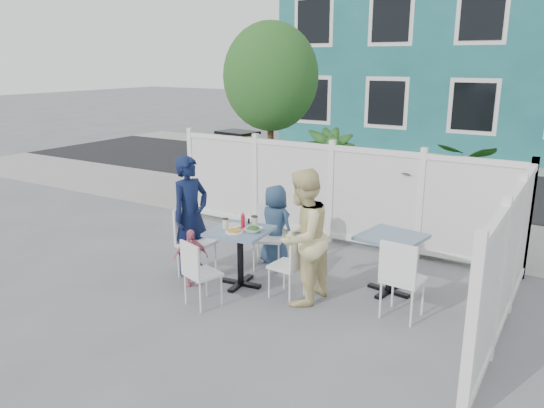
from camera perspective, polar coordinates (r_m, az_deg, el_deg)
The scene contains 30 objects.
ground at distance 6.94m, azimuth -3.22°, elevation -9.44°, with size 80.00×80.00×0.00m, color slate.
near_sidewalk at distance 10.09m, azimuth 9.12°, elevation -1.60°, with size 24.00×2.60×0.01m, color gray.
street at distance 13.49m, azimuth 15.18°, elevation 2.31°, with size 24.00×5.00×0.01m, color black.
far_sidewalk at distance 16.43m, azimuth 18.31°, elevation 4.33°, with size 24.00×1.60×0.01m, color gray.
building at distance 19.60m, azimuth 20.03°, elevation 14.67°, with size 11.00×6.00×6.00m.
fence_back at distance 8.61m, azimuth 6.36°, elevation 0.94°, with size 5.86×0.08×1.60m.
fence_right at distance 6.17m, azimuth 23.90°, elevation -6.13°, with size 0.08×3.66×1.60m.
tree at distance 9.95m, azimuth -0.16°, elevation 13.49°, with size 1.80×1.62×3.59m.
utility_cabinet at distance 11.43m, azimuth -3.67°, elevation 4.09°, with size 0.74×0.53×1.38m, color gold.
potted_shrub_a at distance 9.37m, azimuth 5.93°, elevation 2.70°, with size 0.98×0.98×1.75m, color #1E4F1B.
potted_shrub_b at distance 8.61m, azimuth 18.25°, elevation 0.91°, with size 1.58×1.37×1.76m, color #1E4F1B.
main_table at distance 6.93m, azimuth -3.45°, elevation -4.13°, with size 0.81×0.81×0.77m.
spare_table at distance 6.87m, azimuth 12.68°, elevation -4.71°, with size 0.83×0.83×0.77m.
chair_left at distance 7.36m, azimuth -8.66°, elevation -3.43°, with size 0.44×0.45×0.96m.
chair_right at distance 6.59m, azimuth 2.15°, elevation -6.13°, with size 0.40×0.42×0.85m.
chair_back at distance 7.60m, azimuth -0.33°, elevation -2.92°, with size 0.53×0.52×0.91m.
chair_near at distance 6.43m, azimuth -8.02°, elevation -6.95°, with size 0.47×0.46×0.83m.
chair_spare at distance 6.21m, azimuth 13.68°, elevation -7.36°, with size 0.46×0.45×0.96m.
man at distance 7.38m, azimuth -8.76°, elevation -1.20°, with size 0.60×0.40×1.66m, color #0E183B.
woman at distance 6.40m, azimuth 3.28°, elevation -3.58°, with size 0.81×0.63×1.67m, color #E4C74E.
boy at distance 7.65m, azimuth 0.38°, elevation -2.30°, with size 0.58×0.38×1.18m, color navy.
toddler at distance 7.09m, azimuth -8.72°, elevation -5.69°, with size 0.45×0.19×0.77m, color pink.
plate_main at distance 6.77m, azimuth -4.07°, elevation -3.00°, with size 0.23×0.23×0.01m, color white.
plate_side at distance 7.01m, azimuth -4.15°, elevation -2.34°, with size 0.23×0.23×0.02m, color white.
salad_bowl at distance 6.76m, azimuth -2.04°, elevation -2.81°, with size 0.22×0.22×0.05m, color white.
coffee_cup_a at distance 6.94m, azimuth -5.01°, elevation -2.11°, with size 0.08×0.08×0.12m, color beige.
coffee_cup_b at distance 7.00m, azimuth -1.90°, elevation -1.88°, with size 0.08×0.08×0.13m, color beige.
ketchup_bottle at distance 6.90m, azimuth -3.15°, elevation -1.93°, with size 0.05×0.05×0.17m, color red.
salt_shaker at distance 7.13m, azimuth -2.89°, elevation -1.79°, with size 0.03×0.03×0.07m, color white.
pepper_shaker at distance 7.12m, azimuth -2.51°, elevation -1.84°, with size 0.03×0.03×0.07m, color black.
Camera 1 is at (3.61, -5.17, 2.89)m, focal length 35.00 mm.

